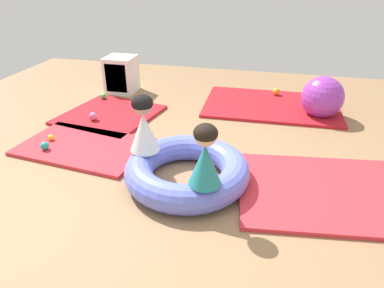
# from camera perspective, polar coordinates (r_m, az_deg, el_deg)

# --- Properties ---
(ground_plane) EXTENTS (8.00, 8.00, 0.00)m
(ground_plane) POSITION_cam_1_polar(r_m,az_deg,el_deg) (3.32, -1.27, -6.44)
(ground_plane) COLOR #93704C
(gym_mat_far_right) EXTENTS (1.49, 1.02, 0.04)m
(gym_mat_far_right) POSITION_cam_1_polar(r_m,az_deg,el_deg) (4.09, -17.27, -0.43)
(gym_mat_far_right) COLOR red
(gym_mat_far_right) RESTS_ON ground
(gym_mat_front) EXTENTS (1.92, 1.29, 0.04)m
(gym_mat_front) POSITION_cam_1_polar(r_m,az_deg,el_deg) (5.19, 12.81, 6.20)
(gym_mat_front) COLOR #B21923
(gym_mat_front) RESTS_ON ground
(gym_mat_center_rear) EXTENTS (1.67, 1.37, 0.04)m
(gym_mat_center_rear) POSITION_cam_1_polar(r_m,az_deg,el_deg) (3.40, 20.82, -7.26)
(gym_mat_center_rear) COLOR red
(gym_mat_center_rear) RESTS_ON ground
(gym_mat_far_left) EXTENTS (1.35, 1.36, 0.04)m
(gym_mat_far_left) POSITION_cam_1_polar(r_m,az_deg,el_deg) (4.87, -13.31, 4.67)
(gym_mat_far_left) COLOR #B21923
(gym_mat_far_left) RESTS_ON ground
(inflatable_cushion) EXTENTS (1.17, 1.17, 0.26)m
(inflatable_cushion) POSITION_cam_1_polar(r_m,az_deg,el_deg) (3.27, -0.82, -4.33)
(inflatable_cushion) COLOR #6070E5
(inflatable_cushion) RESTS_ON ground
(child_in_white) EXTENTS (0.34, 0.34, 0.55)m
(child_in_white) POSITION_cam_1_polar(r_m,az_deg,el_deg) (3.25, -7.94, 3.27)
(child_in_white) COLOR white
(child_in_white) RESTS_ON inflatable_cushion
(child_in_teal) EXTENTS (0.27, 0.27, 0.53)m
(child_in_teal) POSITION_cam_1_polar(r_m,az_deg,el_deg) (2.72, 2.17, -1.95)
(child_in_teal) COLOR teal
(child_in_teal) RESTS_ON inflatable_cushion
(play_ball_pink) EXTENTS (0.11, 0.11, 0.11)m
(play_ball_pink) POSITION_cam_1_polar(r_m,az_deg,el_deg) (4.68, -15.89, 4.38)
(play_ball_pink) COLOR pink
(play_ball_pink) RESTS_ON gym_mat_far_left
(play_ball_teal) EXTENTS (0.09, 0.09, 0.09)m
(play_ball_teal) POSITION_cam_1_polar(r_m,az_deg,el_deg) (4.11, -22.99, -0.28)
(play_ball_teal) COLOR teal
(play_ball_teal) RESTS_ON gym_mat_far_right
(play_ball_green) EXTENTS (0.08, 0.08, 0.08)m
(play_ball_green) POSITION_cam_1_polar(r_m,az_deg,el_deg) (5.41, -14.34, 7.57)
(play_ball_green) COLOR green
(play_ball_green) RESTS_ON gym_mat_far_left
(play_ball_yellow) EXTENTS (0.07, 0.07, 0.07)m
(play_ball_yellow) POSITION_cam_1_polar(r_m,az_deg,el_deg) (4.31, -22.15, 0.99)
(play_ball_yellow) COLOR yellow
(play_ball_yellow) RESTS_ON gym_mat_far_right
(play_ball_orange) EXTENTS (0.11, 0.11, 0.11)m
(play_ball_orange) POSITION_cam_1_polar(r_m,az_deg,el_deg) (5.55, 13.66, 8.33)
(play_ball_orange) COLOR orange
(play_ball_orange) RESTS_ON gym_mat_front
(exercise_ball_large) EXTENTS (0.55, 0.55, 0.55)m
(exercise_ball_large) POSITION_cam_1_polar(r_m,az_deg,el_deg) (4.94, 20.59, 7.18)
(exercise_ball_large) COLOR purple
(exercise_ball_large) RESTS_ON ground
(storage_cube) EXTENTS (0.44, 0.44, 0.56)m
(storage_cube) POSITION_cam_1_polar(r_m,az_deg,el_deg) (5.70, -11.59, 11.03)
(storage_cube) COLOR white
(storage_cube) RESTS_ON ground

